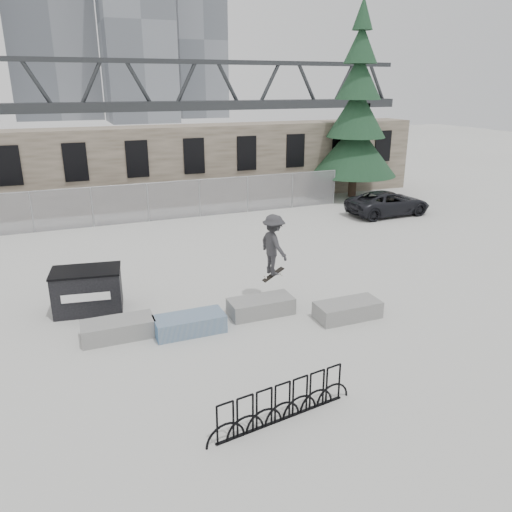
% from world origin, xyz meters
% --- Properties ---
extents(ground, '(120.00, 120.00, 0.00)m').
position_xyz_m(ground, '(0.00, 0.00, 0.00)').
color(ground, '#BABAB5').
rests_on(ground, ground).
extents(stone_wall, '(36.00, 2.58, 4.50)m').
position_xyz_m(stone_wall, '(0.00, 16.24, 2.26)').
color(stone_wall, brown).
rests_on(stone_wall, ground).
extents(chainlink_fence, '(22.06, 0.06, 2.02)m').
position_xyz_m(chainlink_fence, '(-0.00, 12.50, 1.04)').
color(chainlink_fence, gray).
rests_on(chainlink_fence, ground).
extents(planter_far_left, '(2.00, 0.90, 0.52)m').
position_xyz_m(planter_far_left, '(-3.10, 0.22, 0.28)').
color(planter_far_left, gray).
rests_on(planter_far_left, ground).
extents(planter_center_left, '(2.00, 0.90, 0.52)m').
position_xyz_m(planter_center_left, '(-1.15, -0.23, 0.28)').
color(planter_center_left, '#2C5584').
rests_on(planter_center_left, ground).
extents(planter_center_right, '(2.00, 0.90, 0.52)m').
position_xyz_m(planter_center_right, '(1.22, 0.12, 0.28)').
color(planter_center_right, gray).
rests_on(planter_center_right, ground).
extents(planter_offset, '(2.00, 0.90, 0.52)m').
position_xyz_m(planter_offset, '(3.57, -1.11, 0.28)').
color(planter_offset, gray).
rests_on(planter_offset, ground).
extents(dumpster, '(2.25, 1.57, 1.37)m').
position_xyz_m(dumpster, '(-3.72, 2.37, 0.69)').
color(dumpster, black).
rests_on(dumpster, ground).
extents(bike_rack, '(3.56, 0.58, 0.90)m').
position_xyz_m(bike_rack, '(-0.34, -4.86, 0.44)').
color(bike_rack, black).
rests_on(bike_rack, ground).
extents(spruce_tree, '(5.21, 5.21, 11.50)m').
position_xyz_m(spruce_tree, '(13.08, 13.79, 4.50)').
color(spruce_tree, '#38281E').
rests_on(spruce_tree, ground).
extents(skyline_towers, '(58.00, 28.00, 48.00)m').
position_xyz_m(skyline_towers, '(-1.01, 93.81, 20.79)').
color(skyline_towers, slate).
rests_on(skyline_towers, ground).
extents(truss_bridge, '(70.00, 3.00, 9.80)m').
position_xyz_m(truss_bridge, '(10.00, 55.00, 4.13)').
color(truss_bridge, '#2D3033').
rests_on(truss_bridge, ground).
extents(suv, '(4.73, 2.27, 1.30)m').
position_xyz_m(suv, '(12.39, 9.06, 0.65)').
color(suv, black).
rests_on(suv, ground).
extents(skateboarder, '(0.92, 1.37, 2.18)m').
position_xyz_m(skateboarder, '(1.93, 0.81, 1.97)').
color(skateboarder, '#2E2E31').
rests_on(skateboarder, ground).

